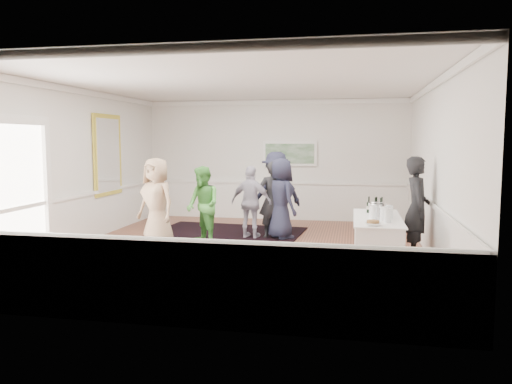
% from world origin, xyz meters
% --- Properties ---
extents(floor, '(8.00, 8.00, 0.00)m').
position_xyz_m(floor, '(0.00, 0.00, 0.00)').
color(floor, brown).
rests_on(floor, ground).
extents(ceiling, '(7.00, 8.00, 0.02)m').
position_xyz_m(ceiling, '(0.00, 0.00, 3.20)').
color(ceiling, white).
rests_on(ceiling, wall_back).
extents(wall_left, '(0.02, 8.00, 3.20)m').
position_xyz_m(wall_left, '(-3.50, 0.00, 1.60)').
color(wall_left, white).
rests_on(wall_left, floor).
extents(wall_right, '(0.02, 8.00, 3.20)m').
position_xyz_m(wall_right, '(3.50, 0.00, 1.60)').
color(wall_right, white).
rests_on(wall_right, floor).
extents(wall_back, '(7.00, 0.02, 3.20)m').
position_xyz_m(wall_back, '(0.00, 4.00, 1.60)').
color(wall_back, white).
rests_on(wall_back, floor).
extents(wall_front, '(7.00, 0.02, 3.20)m').
position_xyz_m(wall_front, '(0.00, -4.00, 1.60)').
color(wall_front, white).
rests_on(wall_front, floor).
extents(wainscoting, '(7.00, 8.00, 1.00)m').
position_xyz_m(wainscoting, '(0.00, 0.00, 0.50)').
color(wainscoting, white).
rests_on(wainscoting, floor).
extents(mirror, '(0.05, 1.25, 1.85)m').
position_xyz_m(mirror, '(-3.45, 1.30, 1.80)').
color(mirror, yellow).
rests_on(mirror, wall_left).
extents(doorway, '(0.10, 1.78, 2.56)m').
position_xyz_m(doorway, '(-3.45, -1.90, 1.42)').
color(doorway, white).
rests_on(doorway, wall_left).
extents(landscape_painting, '(1.44, 0.06, 0.66)m').
position_xyz_m(landscape_painting, '(0.40, 3.95, 1.78)').
color(landscape_painting, white).
rests_on(landscape_painting, wall_back).
extents(area_rug, '(3.70, 4.66, 0.02)m').
position_xyz_m(area_rug, '(-0.85, 0.68, 0.01)').
color(area_rug, black).
rests_on(area_rug, floor).
extents(serving_table, '(0.79, 2.07, 0.84)m').
position_xyz_m(serving_table, '(2.48, -0.68, 0.42)').
color(serving_table, white).
rests_on(serving_table, floor).
extents(bartender, '(0.45, 0.68, 1.85)m').
position_xyz_m(bartender, '(3.20, -0.02, 0.93)').
color(bartender, black).
rests_on(bartender, floor).
extents(guest_tan, '(1.03, 0.88, 1.79)m').
position_xyz_m(guest_tan, '(-1.75, -0.01, 0.90)').
color(guest_tan, tan).
rests_on(guest_tan, floor).
extents(guest_green, '(0.99, 0.98, 1.61)m').
position_xyz_m(guest_green, '(-0.95, 0.49, 0.80)').
color(guest_green, '#4FAA44').
rests_on(guest_green, floor).
extents(guest_lilac, '(0.98, 0.54, 1.58)m').
position_xyz_m(guest_lilac, '(-0.10, 1.28, 0.79)').
color(guest_lilac, '#B2ADC1').
rests_on(guest_lilac, floor).
extents(guest_dark_a, '(1.40, 1.21, 1.87)m').
position_xyz_m(guest_dark_a, '(0.34, 1.98, 0.94)').
color(guest_dark_a, '#1D1E31').
rests_on(guest_dark_a, floor).
extents(guest_dark_b, '(0.72, 0.61, 1.69)m').
position_xyz_m(guest_dark_b, '(0.34, 1.41, 0.84)').
color(guest_dark_b, black).
rests_on(guest_dark_b, floor).
extents(guest_navy, '(0.97, 1.02, 1.75)m').
position_xyz_m(guest_navy, '(0.54, 1.35, 0.88)').
color(guest_navy, '#1D1E31').
rests_on(guest_navy, floor).
extents(wine_bottles, '(0.30, 0.23, 0.31)m').
position_xyz_m(wine_bottles, '(2.49, -0.22, 0.99)').
color(wine_bottles, black).
rests_on(wine_bottles, serving_table).
extents(juice_pitchers, '(0.39, 0.62, 0.24)m').
position_xyz_m(juice_pitchers, '(2.53, -0.91, 0.96)').
color(juice_pitchers, '#86C145').
rests_on(juice_pitchers, serving_table).
extents(ice_bucket, '(0.26, 0.26, 0.24)m').
position_xyz_m(ice_bucket, '(2.48, -0.47, 0.95)').
color(ice_bucket, silver).
rests_on(ice_bucket, serving_table).
extents(nut_bowl, '(0.25, 0.25, 0.08)m').
position_xyz_m(nut_bowl, '(2.38, -1.52, 0.88)').
color(nut_bowl, white).
rests_on(nut_bowl, serving_table).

